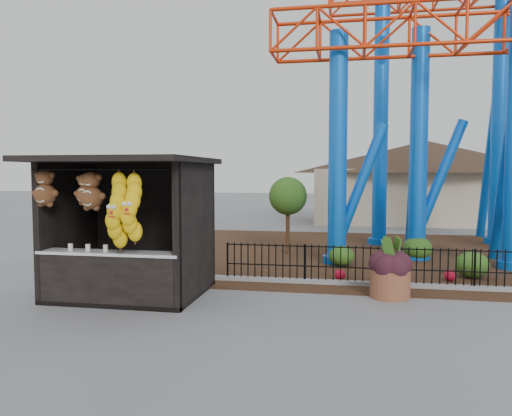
% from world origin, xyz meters
% --- Properties ---
extents(ground, '(120.00, 120.00, 0.00)m').
position_xyz_m(ground, '(0.00, 0.00, 0.00)').
color(ground, slate).
rests_on(ground, ground).
extents(mulch_bed, '(18.00, 12.00, 0.02)m').
position_xyz_m(mulch_bed, '(4.00, 8.00, 0.01)').
color(mulch_bed, '#331E11').
rests_on(mulch_bed, ground).
extents(curb, '(18.00, 0.18, 0.12)m').
position_xyz_m(curb, '(4.00, 3.00, 0.06)').
color(curb, gray).
rests_on(curb, ground).
extents(prize_booth, '(3.50, 3.40, 3.12)m').
position_xyz_m(prize_booth, '(-3.01, 0.90, 1.53)').
color(prize_booth, black).
rests_on(prize_booth, ground).
extents(picket_fence, '(12.20, 0.06, 1.00)m').
position_xyz_m(picket_fence, '(4.90, 3.00, 0.50)').
color(picket_fence, black).
rests_on(picket_fence, ground).
extents(roller_coaster, '(11.00, 6.37, 10.82)m').
position_xyz_m(roller_coaster, '(5.12, 8.23, 6.44)').
color(roller_coaster, blue).
rests_on(roller_coaster, ground).
extents(terracotta_planter, '(1.02, 1.02, 0.63)m').
position_xyz_m(terracotta_planter, '(2.79, 1.97, 0.31)').
color(terracotta_planter, brown).
rests_on(terracotta_planter, ground).
extents(planter_foliage, '(0.70, 0.70, 0.64)m').
position_xyz_m(planter_foliage, '(2.79, 1.97, 0.95)').
color(planter_foliage, black).
rests_on(planter_foliage, terracotta_planter).
extents(potted_plant, '(0.82, 0.72, 0.88)m').
position_xyz_m(potted_plant, '(2.83, 2.55, 0.44)').
color(potted_plant, '#235F1C').
rests_on(potted_plant, ground).
extents(landscaping, '(7.91, 4.18, 0.74)m').
position_xyz_m(landscaping, '(4.65, 5.76, 0.33)').
color(landscaping, '#2B5218').
rests_on(landscaping, mulch_bed).
extents(pavilion, '(15.00, 15.00, 4.80)m').
position_xyz_m(pavilion, '(6.00, 20.00, 3.07)').
color(pavilion, '#BFAD8C').
rests_on(pavilion, ground).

